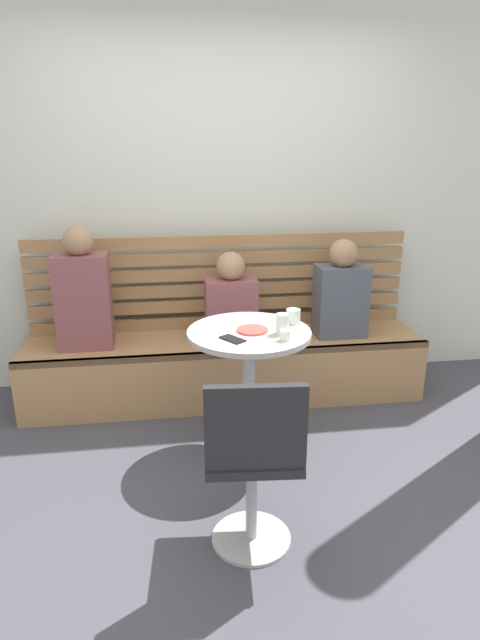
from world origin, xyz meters
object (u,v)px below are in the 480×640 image
booth_bench (225,368)px  phone_on_table (233,339)px  white_chair (253,459)px  cup_water_clear (282,324)px  cafe_table (249,368)px  person_adult (83,294)px  person_child_middle (231,302)px  plate_small (252,330)px  person_child_left (341,294)px  cup_espresso_small (285,335)px  cup_glass_short (293,316)px

booth_bench → phone_on_table: phone_on_table is taller
white_chair → cup_water_clear: (0.28, 0.74, 0.33)m
cup_water_clear → cafe_table: bearing=157.3°
booth_bench → person_adult: 1.07m
person_child_middle → plate_small: 0.70m
booth_bench → cup_water_clear: cup_water_clear is taller
booth_bench → person_child_middle: (0.04, -0.01, 0.48)m
person_adult → person_child_left: (1.70, -0.02, -0.06)m
phone_on_table → cafe_table: bearing=14.6°
booth_bench → cup_espresso_small: 1.05m
booth_bench → cup_water_clear: (0.22, -0.77, 0.57)m
cup_espresso_small → phone_on_table: (-0.27, 0.04, -0.02)m
person_adult → booth_bench: bearing=1.0°
cafe_table → phone_on_table: bearing=-129.6°
person_child_middle → person_adult: bearing=-179.5°
cafe_table → person_adult: (-0.96, 0.68, 0.28)m
booth_bench → white_chair: 1.53m
person_adult → person_child_middle: 0.95m
booth_bench → phone_on_table: bearing=-93.7°
person_child_middle → cup_glass_short: size_ratio=7.49×
person_adult → cup_espresso_small: size_ratio=14.14×
cup_espresso_small → plate_small: cup_espresso_small is taller
white_chair → cup_water_clear: size_ratio=7.73×
booth_bench → phone_on_table: size_ratio=19.29×
person_adult → plate_small: person_adult is taller
person_child_left → cup_espresso_small: (-0.58, -0.84, 0.03)m
white_chair → cup_water_clear: bearing=69.5°
plate_small → person_child_left: bearing=43.0°
phone_on_table → person_child_middle: bearing=47.6°
cup_glass_short → plate_small: (-0.25, -0.10, -0.03)m
cup_water_clear → cup_espresso_small: bearing=-93.5°
person_child_left → cafe_table: bearing=-138.0°
booth_bench → cup_glass_short: (0.32, -0.60, 0.56)m
white_chair → plate_small: size_ratio=5.00×
booth_bench → white_chair: (-0.06, -1.51, 0.24)m
cafe_table → cup_water_clear: size_ratio=6.73×
person_child_left → person_child_middle: person_child_left is taller
person_adult → cup_glass_short: bearing=-25.4°
booth_bench → cup_glass_short: size_ratio=33.75×
cafe_table → person_child_middle: bearing=91.1°
cafe_table → person_adult: bearing=144.7°
cup_espresso_small → white_chair: bearing=-113.0°
white_chair → phone_on_table: 0.74m
white_chair → plate_small: (0.13, 0.80, 0.28)m
person_child_left → phone_on_table: bearing=-136.8°
person_child_left → phone_on_table: size_ratio=4.77×
person_child_middle → booth_bench: bearing=168.9°
person_child_left → plate_small: bearing=-137.0°
cup_espresso_small → cup_glass_short: 0.29m
white_chair → person_child_left: person_child_left is taller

